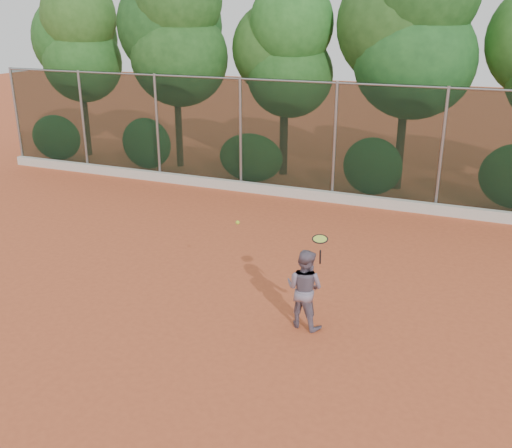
% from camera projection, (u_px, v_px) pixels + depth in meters
% --- Properties ---
extents(ground, '(80.00, 80.00, 0.00)m').
position_uv_depth(ground, '(236.00, 300.00, 11.14)').
color(ground, '#C7562F').
rests_on(ground, ground).
extents(concrete_curb, '(24.00, 0.20, 0.30)m').
position_uv_depth(concrete_curb, '(330.00, 197.00, 17.01)').
color(concrete_curb, beige).
rests_on(concrete_curb, ground).
extents(tennis_player, '(0.80, 0.68, 1.46)m').
position_uv_depth(tennis_player, '(305.00, 289.00, 9.99)').
color(tennis_player, slate).
rests_on(tennis_player, ground).
extents(chainlink_fence, '(24.09, 0.09, 3.50)m').
position_uv_depth(chainlink_fence, '(335.00, 139.00, 16.57)').
color(chainlink_fence, black).
rests_on(chainlink_fence, ground).
extents(foliage_backdrop, '(23.70, 3.63, 7.55)m').
position_uv_depth(foliage_backdrop, '(338.00, 44.00, 17.61)').
color(foliage_backdrop, '#422F19').
rests_on(foliage_backdrop, ground).
extents(tennis_racket, '(0.32, 0.32, 0.53)m').
position_uv_depth(tennis_racket, '(320.00, 241.00, 9.48)').
color(tennis_racket, black).
rests_on(tennis_racket, ground).
extents(tennis_ball_in_flight, '(0.07, 0.07, 0.07)m').
position_uv_depth(tennis_ball_in_flight, '(238.00, 222.00, 10.07)').
color(tennis_ball_in_flight, '#AECC2E').
rests_on(tennis_ball_in_flight, ground).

